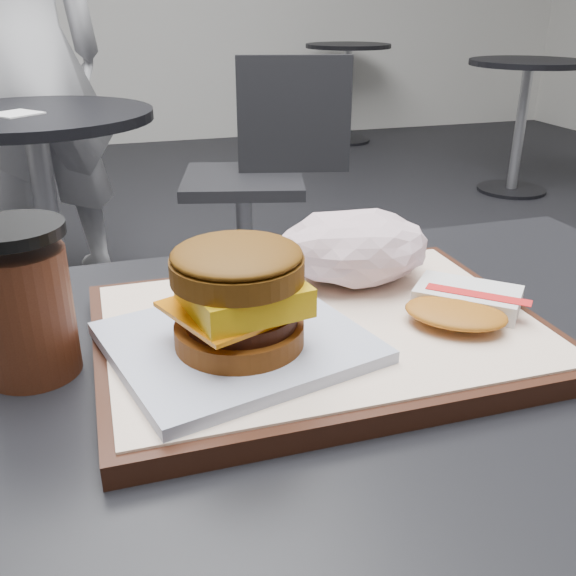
# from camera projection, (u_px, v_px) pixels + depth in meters

# --- Properties ---
(customer_table) EXTENTS (0.80, 0.60, 0.77)m
(customer_table) POSITION_uv_depth(u_px,v_px,m) (361.00, 538.00, 0.60)
(customer_table) COLOR #A5A5AA
(customer_table) RESTS_ON ground
(serving_tray) EXTENTS (0.38, 0.28, 0.02)m
(serving_tray) POSITION_uv_depth(u_px,v_px,m) (320.00, 331.00, 0.56)
(serving_tray) COLOR black
(serving_tray) RESTS_ON customer_table
(breakfast_sandwich) EXTENTS (0.23, 0.21, 0.09)m
(breakfast_sandwich) POSITION_uv_depth(u_px,v_px,m) (238.00, 307.00, 0.49)
(breakfast_sandwich) COLOR silver
(breakfast_sandwich) RESTS_ON serving_tray
(hash_brown) EXTENTS (0.13, 0.13, 0.02)m
(hash_brown) POSITION_uv_depth(u_px,v_px,m) (462.00, 304.00, 0.56)
(hash_brown) COLOR silver
(hash_brown) RESTS_ON serving_tray
(crumpled_wrapper) EXTENTS (0.15, 0.12, 0.07)m
(crumpled_wrapper) POSITION_uv_depth(u_px,v_px,m) (355.00, 247.00, 0.63)
(crumpled_wrapper) COLOR silver
(crumpled_wrapper) RESTS_ON serving_tray
(coffee_cup) EXTENTS (0.08, 0.08, 0.12)m
(coffee_cup) POSITION_uv_depth(u_px,v_px,m) (24.00, 306.00, 0.49)
(coffee_cup) COLOR #441D10
(coffee_cup) RESTS_ON customer_table
(neighbor_table) EXTENTS (0.70, 0.70, 0.75)m
(neighbor_table) POSITION_uv_depth(u_px,v_px,m) (42.00, 178.00, 1.96)
(neighbor_table) COLOR black
(neighbor_table) RESTS_ON ground
(napkin) EXTENTS (0.17, 0.17, 0.00)m
(napkin) POSITION_uv_depth(u_px,v_px,m) (15.00, 114.00, 1.82)
(napkin) COLOR white
(napkin) RESTS_ON neighbor_table
(neighbor_chair) EXTENTS (0.64, 0.51, 0.88)m
(neighbor_chair) POSITION_uv_depth(u_px,v_px,m) (261.00, 166.00, 2.28)
(neighbor_chair) COLOR #A9A8AE
(neighbor_chair) RESTS_ON ground
(patron) EXTENTS (0.75, 0.63, 1.75)m
(patron) POSITION_uv_depth(u_px,v_px,m) (22.00, 54.00, 2.27)
(patron) COLOR silver
(patron) RESTS_ON ground
(bg_table_near) EXTENTS (0.66, 0.66, 0.75)m
(bg_table_near) POSITION_uv_depth(u_px,v_px,m) (525.00, 95.00, 3.64)
(bg_table_near) COLOR black
(bg_table_near) RESTS_ON ground
(bg_table_far) EXTENTS (0.66, 0.66, 0.75)m
(bg_table_far) POSITION_uv_depth(u_px,v_px,m) (347.00, 69.00, 5.02)
(bg_table_far) COLOR black
(bg_table_far) RESTS_ON ground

